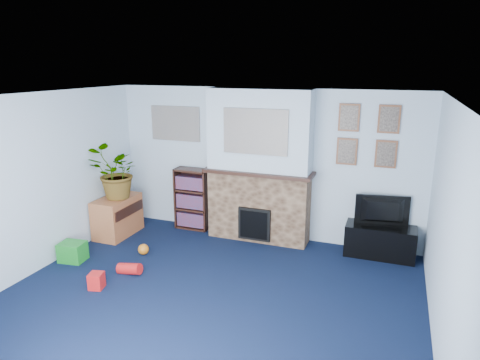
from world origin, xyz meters
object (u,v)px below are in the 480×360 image
at_px(tv_stand, 380,242).
at_px(bookshelf, 193,200).
at_px(television, 383,211).
at_px(sideboard, 117,214).

height_order(tv_stand, bookshelf, bookshelf).
relative_size(tv_stand, television, 1.29).
bearing_deg(bookshelf, sideboard, -145.63).
distance_m(television, sideboard, 4.18).
distance_m(tv_stand, bookshelf, 3.10).
relative_size(tv_stand, bookshelf, 0.94).
bearing_deg(tv_stand, television, 90.00).
xyz_separation_m(tv_stand, bookshelf, (-3.09, 0.08, 0.28)).
bearing_deg(television, tv_stand, 80.47).
bearing_deg(bookshelf, television, -1.05).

